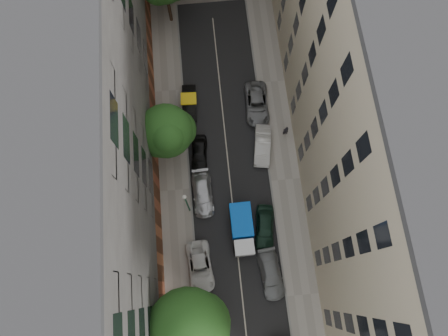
{
  "coord_description": "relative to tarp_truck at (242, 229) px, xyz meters",
  "views": [
    {
      "loc": [
        -1.62,
        -9.98,
        38.42
      ],
      "look_at": [
        -0.64,
        -0.01,
        6.0
      ],
      "focal_mm": 32.0,
      "sensor_mm": 36.0,
      "label": 1
    }
  ],
  "objects": [
    {
      "name": "ground",
      "position": [
        -0.6,
        4.61,
        -1.22
      ],
      "size": [
        120.0,
        120.0,
        0.0
      ],
      "primitive_type": "plane",
      "color": "#4C4C49",
      "rests_on": "ground"
    },
    {
      "name": "road_surface",
      "position": [
        -0.6,
        4.61,
        -1.21
      ],
      "size": [
        8.0,
        44.0,
        0.02
      ],
      "primitive_type": "cube",
      "color": "black",
      "rests_on": "ground"
    },
    {
      "name": "sidewalk_left",
      "position": [
        -6.1,
        4.61,
        -1.15
      ],
      "size": [
        3.0,
        44.0,
        0.15
      ],
      "primitive_type": "cube",
      "color": "gray",
      "rests_on": "ground"
    },
    {
      "name": "sidewalk_right",
      "position": [
        4.9,
        4.61,
        -1.15
      ],
      "size": [
        3.0,
        44.0,
        0.15
      ],
      "primitive_type": "cube",
      "color": "gray",
      "rests_on": "ground"
    },
    {
      "name": "building_left",
      "position": [
        -11.6,
        4.61,
        8.78
      ],
      "size": [
        8.0,
        44.0,
        20.0
      ],
      "primitive_type": "cube",
      "color": "#464341",
      "rests_on": "ground"
    },
    {
      "name": "building_right",
      "position": [
        10.4,
        4.61,
        8.78
      ],
      "size": [
        8.0,
        44.0,
        20.0
      ],
      "primitive_type": "cube",
      "color": "#B2A58A",
      "rests_on": "ground"
    },
    {
      "name": "tarp_truck",
      "position": [
        0.0,
        0.0,
        0.0
      ],
      "size": [
        1.97,
        4.81,
        2.22
      ],
      "rotation": [
        0.0,
        0.0,
        0.01
      ],
      "color": "black",
      "rests_on": "ground"
    },
    {
      "name": "car_left_1",
      "position": [
        -4.2,
        -8.79,
        -0.47
      ],
      "size": [
        1.79,
        4.63,
        1.5
      ],
      "primitive_type": "imported",
      "rotation": [
        0.0,
        0.0,
        -0.04
      ],
      "color": "#4A0E15",
      "rests_on": "ground"
    },
    {
      "name": "car_left_2",
      "position": [
        -4.2,
        -3.02,
        -0.56
      ],
      "size": [
        2.56,
        4.93,
        1.33
      ],
      "primitive_type": "imported",
      "rotation": [
        0.0,
        0.0,
        0.08
      ],
      "color": "silver",
      "rests_on": "ground"
    },
    {
      "name": "car_left_3",
      "position": [
        -3.4,
        3.84,
        -0.53
      ],
      "size": [
        2.05,
        4.8,
        1.38
      ],
      "primitive_type": "imported",
      "rotation": [
        0.0,
        0.0,
        0.03
      ],
      "color": "#B5B6BA",
      "rests_on": "ground"
    },
    {
      "name": "car_left_4",
      "position": [
        -3.4,
        8.01,
        -0.55
      ],
      "size": [
        1.92,
        4.06,
        1.34
      ],
      "primitive_type": "imported",
      "rotation": [
        0.0,
        0.0,
        -0.09
      ],
      "color": "black",
      "rests_on": "ground"
    },
    {
      "name": "car_left_5",
      "position": [
        -3.99,
        13.61,
        -0.54
      ],
      "size": [
        1.61,
        4.18,
        1.36
      ],
      "primitive_type": "imported",
      "rotation": [
        0.0,
        0.0,
        -0.04
      ],
      "color": "black",
      "rests_on": "ground"
    },
    {
      "name": "car_right_1",
      "position": [
        2.22,
        -4.34,
        -0.54
      ],
      "size": [
        2.35,
        4.87,
        1.37
      ],
      "primitive_type": "imported",
      "rotation": [
        0.0,
        0.0,
        0.09
      ],
      "color": "slate",
      "rests_on": "ground"
    },
    {
      "name": "car_right_2",
      "position": [
        2.2,
        0.01,
        -0.49
      ],
      "size": [
        2.33,
        4.53,
        1.47
      ],
      "primitive_type": "imported",
      "rotation": [
        0.0,
        0.0,
        -0.14
      ],
      "color": "black",
      "rests_on": "ground"
    },
    {
      "name": "car_right_3",
      "position": [
        3.0,
        8.21,
        -0.49
      ],
      "size": [
        2.22,
        4.62,
        1.46
      ],
      "primitive_type": "imported",
      "rotation": [
        0.0,
        0.0,
        -0.16
      ],
      "color": "silver",
      "rests_on": "ground"
    },
    {
      "name": "car_right_4",
      "position": [
        3.0,
        12.88,
        -0.52
      ],
      "size": [
        2.54,
        5.17,
        1.41
      ],
      "primitive_type": "imported",
      "rotation": [
        0.0,
        0.0,
        -0.04
      ],
      "color": "slate",
      "rests_on": "ground"
    },
    {
      "name": "tree_near",
      "position": [
        -5.1,
        -8.05,
        5.25
      ],
      "size": [
        6.5,
        6.4,
        9.75
      ],
      "color": "#382619",
      "rests_on": "sidewalk_left"
    },
    {
      "name": "tree_mid",
      "position": [
        -6.02,
        8.82,
        3.55
      ],
      "size": [
        5.27,
        5.0,
        7.25
      ],
      "color": "#382619",
      "rests_on": "sidewalk_left"
    },
    {
      "name": "lamp_post",
      "position": [
        -4.8,
        2.46,
        2.53
      ],
      "size": [
        0.36,
        0.36,
        5.76
      ],
      "color": "#195A39",
      "rests_on": "sidewalk_left"
    },
    {
      "name": "pedestrian",
      "position": [
        5.52,
        9.48,
        -0.27
      ],
      "size": [
        0.62,
        0.44,
        1.61
      ],
      "primitive_type": "imported",
      "rotation": [
        0.0,
        0.0,
        3.24
      ],
      "color": "black",
      "rests_on": "sidewalk_right"
    }
  ]
}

